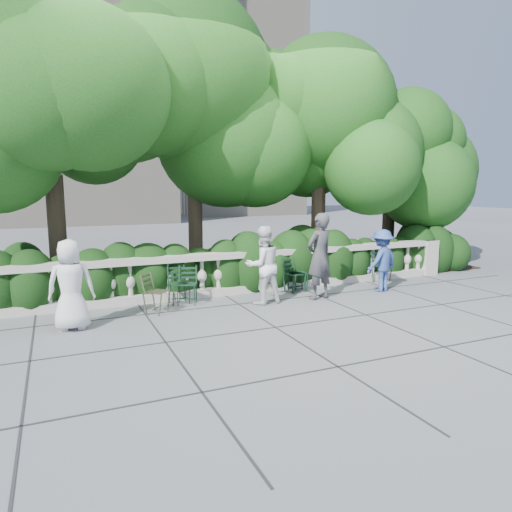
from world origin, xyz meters
name	(u,v)px	position (x,y,z in m)	size (l,w,h in m)	color
ground	(276,311)	(0.00, 0.00, 0.00)	(90.00, 90.00, 0.00)	#55565D
balustrade	(243,273)	(0.00, 1.80, 0.49)	(12.00, 0.44, 1.00)	#9E998E
shrub_hedge	(225,283)	(0.00, 3.00, 0.00)	(15.00, 2.60, 1.70)	black
tree_canopy	(246,131)	(0.69, 3.19, 3.96)	(15.04, 6.52, 6.78)	#3F3023
chair_a	(186,306)	(-1.57, 1.13, 0.00)	(0.44, 0.48, 0.84)	black
chair_b	(181,305)	(-1.66, 1.23, 0.00)	(0.44, 0.48, 0.84)	black
chair_c	(299,293)	(1.21, 1.19, 0.00)	(0.44, 0.48, 0.84)	black
chair_d	(298,293)	(1.21, 1.24, 0.00)	(0.44, 0.48, 0.84)	black
chair_e	(386,283)	(3.90, 1.29, 0.00)	(0.44, 0.48, 0.84)	black
chair_f	(300,292)	(1.27, 1.26, 0.00)	(0.44, 0.48, 0.84)	black
chair_weathered	(164,314)	(-2.16, 0.70, 0.00)	(0.44, 0.48, 0.84)	black
person_businessman	(71,285)	(-3.85, 0.36, 0.81)	(0.80, 0.52, 1.63)	silver
person_woman_grey	(319,256)	(1.36, 0.54, 0.97)	(0.71, 0.47, 1.95)	#39393D
person_casual_man	(263,265)	(0.02, 0.67, 0.85)	(0.82, 0.64, 1.69)	white
person_older_blue	(382,260)	(3.14, 0.58, 0.75)	(0.98, 0.56, 1.51)	#2E478B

